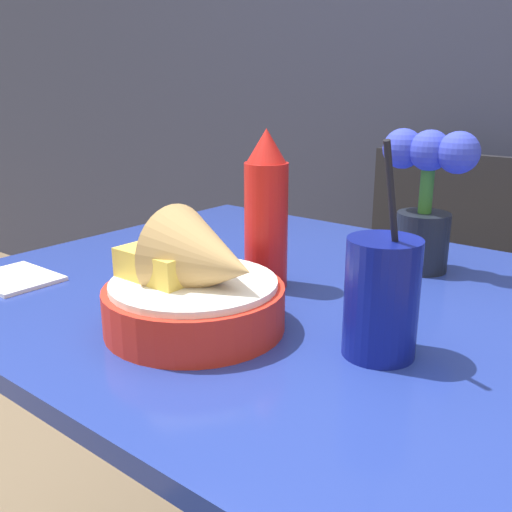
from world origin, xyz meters
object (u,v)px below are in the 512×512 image
food_basket (198,288)px  flower_vase (426,194)px  ketchup_bottle (266,212)px  chair_far_window (423,287)px  drink_cup (381,301)px

food_basket → flower_vase: 0.42m
food_basket → ketchup_bottle: size_ratio=0.96×
chair_far_window → food_basket: bearing=-84.4°
ketchup_bottle → drink_cup: size_ratio=0.96×
drink_cup → flower_vase: bearing=105.7°
food_basket → drink_cup: drink_cup is taller
chair_far_window → drink_cup: bearing=-71.1°
drink_cup → flower_vase: size_ratio=1.07×
food_basket → drink_cup: size_ratio=0.92×
chair_far_window → flower_vase: flower_vase is taller
chair_far_window → flower_vase: 0.67m
ketchup_bottle → flower_vase: bearing=55.5°
chair_far_window → ketchup_bottle: ketchup_bottle is taller
chair_far_window → ketchup_bottle: 0.83m
chair_far_window → food_basket: 0.98m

